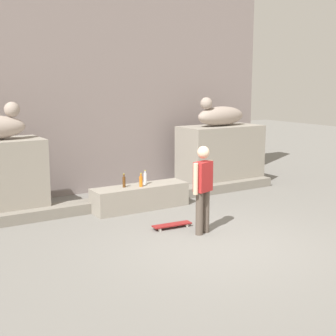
# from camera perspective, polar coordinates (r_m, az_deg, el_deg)

# --- Properties ---
(ground_plane) EXTENTS (40.00, 40.00, 0.00)m
(ground_plane) POSITION_cam_1_polar(r_m,az_deg,el_deg) (8.62, 5.77, -9.01)
(ground_plane) COLOR slate
(facade_wall) EXTENTS (10.14, 0.60, 5.66)m
(facade_wall) POSITION_cam_1_polar(r_m,az_deg,el_deg) (12.62, -8.72, 10.16)
(facade_wall) COLOR gray
(facade_wall) RESTS_ON ground_plane
(pedestal_right) EXTENTS (2.26, 1.10, 1.65)m
(pedestal_right) POSITION_cam_1_polar(r_m,az_deg,el_deg) (13.15, 6.25, 1.45)
(pedestal_right) COLOR gray
(pedestal_right) RESTS_ON ground_plane
(statue_reclining_right) EXTENTS (1.66, 0.75, 0.78)m
(statue_reclining_right) POSITION_cam_1_polar(r_m,az_deg,el_deg) (13.00, 6.23, 6.27)
(statue_reclining_right) COLOR #A39285
(statue_reclining_right) RESTS_ON pedestal_right
(ledge_block) EXTENTS (2.23, 0.62, 0.54)m
(ledge_block) POSITION_cam_1_polar(r_m,az_deg,el_deg) (10.80, -3.33, -3.49)
(ledge_block) COLOR gray
(ledge_block) RESTS_ON ground_plane
(skater) EXTENTS (0.52, 0.30, 1.67)m
(skater) POSITION_cam_1_polar(r_m,az_deg,el_deg) (8.93, 4.19, -2.14)
(skater) COLOR brown
(skater) RESTS_ON ground_plane
(skateboard) EXTENTS (0.81, 0.26, 0.08)m
(skateboard) POSITION_cam_1_polar(r_m,az_deg,el_deg) (9.45, 0.48, -6.79)
(skateboard) COLOR maroon
(skateboard) RESTS_ON ground_plane
(bottle_brown) EXTENTS (0.07, 0.07, 0.30)m
(bottle_brown) POSITION_cam_1_polar(r_m,az_deg,el_deg) (10.56, -5.27, -1.64)
(bottle_brown) COLOR #593314
(bottle_brown) RESTS_ON ledge_block
(bottle_orange) EXTENTS (0.08, 0.08, 0.30)m
(bottle_orange) POSITION_cam_1_polar(r_m,az_deg,el_deg) (10.60, -3.25, -1.57)
(bottle_orange) COLOR orange
(bottle_orange) RESTS_ON ledge_block
(bottle_clear) EXTENTS (0.07, 0.07, 0.33)m
(bottle_clear) POSITION_cam_1_polar(r_m,az_deg,el_deg) (10.83, -2.74, -1.25)
(bottle_clear) COLOR silver
(bottle_clear) RESTS_ON ledge_block
(stair_step) EXTENTS (8.34, 0.50, 0.23)m
(stair_step) POSITION_cam_1_polar(r_m,az_deg,el_deg) (11.19, -4.36, -3.80)
(stair_step) COLOR gray
(stair_step) RESTS_ON ground_plane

